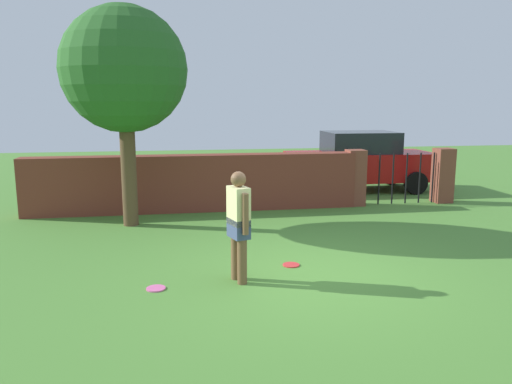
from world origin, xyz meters
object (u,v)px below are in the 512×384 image
(tree, at_px, (124,71))
(frisbee_red, at_px, (291,265))
(car, at_px, (359,161))
(frisbee_pink, at_px, (156,288))
(person, at_px, (239,221))

(tree, bearing_deg, frisbee_red, -49.01)
(car, bearing_deg, tree, 27.42)
(car, bearing_deg, frisbee_red, 61.26)
(car, bearing_deg, frisbee_pink, 51.65)
(frisbee_red, bearing_deg, tree, 130.99)
(tree, relative_size, person, 2.77)
(tree, bearing_deg, frisbee_pink, -80.67)
(frisbee_red, bearing_deg, car, 60.76)
(person, xyz_separation_m, frisbee_red, (0.92, 0.56, -0.89))
(person, xyz_separation_m, car, (4.47, 6.90, -0.04))
(frisbee_pink, bearing_deg, frisbee_red, 17.93)
(car, xyz_separation_m, frisbee_pink, (-5.66, -7.02, -0.85))
(tree, bearing_deg, car, 26.92)
(person, distance_m, frisbee_red, 1.39)
(car, height_order, frisbee_pink, car)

